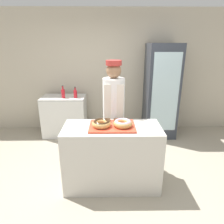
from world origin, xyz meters
The scene contains 13 objects.
ground_plane centered at (0.00, 0.00, 0.00)m, with size 14.00×14.00×0.00m, color #A89E89.
wall_back centered at (0.00, 2.13, 1.35)m, with size 8.00×0.06×2.70m.
display_counter centered at (0.00, 0.00, 0.45)m, with size 1.33×0.59×0.91m.
serving_tray centered at (0.00, 0.00, 0.92)m, with size 0.61×0.43×0.02m.
donut_chocolate_glaze centered at (-0.14, -0.03, 0.98)m, with size 0.25×0.25×0.09m.
donut_light_glaze centered at (0.14, -0.03, 0.98)m, with size 0.25×0.25×0.09m.
brownie_back_left centered at (-0.07, 0.14, 0.95)m, with size 0.09×0.09×0.03m.
brownie_back_right centered at (0.07, 0.14, 0.95)m, with size 0.09×0.09×0.03m.
baker_person centered at (0.03, 0.55, 0.94)m, with size 0.34×0.34×1.74m.
beverage_fridge centered at (1.08, 1.73, 0.99)m, with size 0.65×0.69×1.99m.
chest_freezer centered at (-1.04, 1.73, 0.45)m, with size 0.93×0.57×0.88m.
bottle_red centered at (-1.01, 1.64, 0.99)m, with size 0.07×0.07×0.26m.
bottle_red_b centered at (-0.75, 1.64, 0.97)m, with size 0.07×0.07×0.23m.
Camera 1 is at (-0.04, -2.48, 1.98)m, focal length 32.00 mm.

